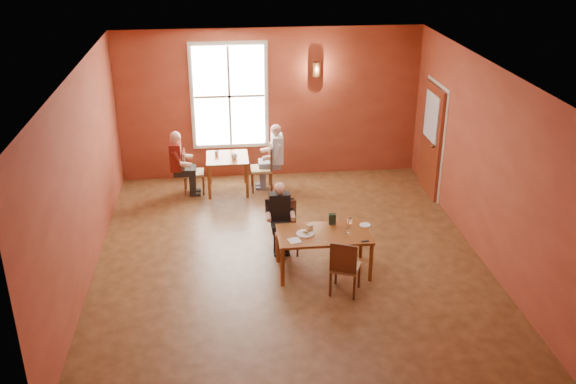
{
  "coord_description": "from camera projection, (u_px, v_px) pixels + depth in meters",
  "views": [
    {
      "loc": [
        -0.97,
        -8.79,
        5.07
      ],
      "look_at": [
        0.0,
        0.2,
        1.05
      ],
      "focal_mm": 40.0,
      "sensor_mm": 36.0,
      "label": 1
    }
  ],
  "objects": [
    {
      "name": "chair_empty",
      "position": [
        346.0,
        266.0,
        9.07
      ],
      "size": [
        0.5,
        0.5,
        0.86
      ],
      "primitive_type": null,
      "rotation": [
        0.0,
        0.0,
        -0.41
      ],
      "color": "brown",
      "rests_on": "ground"
    },
    {
      "name": "goblet_c",
      "position": [
        347.0,
        232.0,
        9.36
      ],
      "size": [
        0.07,
        0.07,
        0.16
      ],
      "primitive_type": null,
      "rotation": [
        0.0,
        0.0,
        0.07
      ],
      "color": "silver",
      "rests_on": "main_table"
    },
    {
      "name": "menu_stand",
      "position": [
        332.0,
        219.0,
        9.73
      ],
      "size": [
        0.11,
        0.06,
        0.18
      ],
      "primitive_type": "cube",
      "rotation": [
        0.0,
        0.0,
        -0.04
      ],
      "color": "#213629",
      "rests_on": "main_table"
    },
    {
      "name": "diner_main",
      "position": [
        286.0,
        222.0,
        10.06
      ],
      "size": [
        0.43,
        0.43,
        1.08
      ],
      "primitive_type": null,
      "rotation": [
        0.0,
        0.0,
        3.14
      ],
      "color": "black",
      "rests_on": "ground"
    },
    {
      "name": "cup_b",
      "position": [
        217.0,
        153.0,
        12.32
      ],
      "size": [
        0.11,
        0.11,
        0.09
      ],
      "primitive_type": "imported",
      "rotation": [
        0.0,
        0.0,
        -0.2
      ],
      "color": "white",
      "rests_on": "second_table"
    },
    {
      "name": "napkin",
      "position": [
        294.0,
        240.0,
        9.29
      ],
      "size": [
        0.21,
        0.21,
        0.01
      ],
      "primitive_type": "cube",
      "rotation": [
        0.0,
        0.0,
        0.26
      ],
      "color": "white",
      "rests_on": "main_table"
    },
    {
      "name": "ceiling",
      "position": [
        290.0,
        70.0,
        8.92
      ],
      "size": [
        6.0,
        7.0,
        0.04
      ],
      "primitive_type": "cube",
      "color": "white",
      "rests_on": "wall_back"
    },
    {
      "name": "ground",
      "position": [
        289.0,
        258.0,
        10.14
      ],
      "size": [
        6.0,
        7.0,
        0.01
      ],
      "primitive_type": "cube",
      "color": "brown",
      "rests_on": "ground"
    },
    {
      "name": "wall_right",
      "position": [
        484.0,
        162.0,
        9.82
      ],
      "size": [
        0.04,
        7.0,
        3.0
      ],
      "primitive_type": "cube",
      "color": "brown",
      "rests_on": "ground"
    },
    {
      "name": "sunglasses",
      "position": [
        365.0,
        241.0,
        9.27
      ],
      "size": [
        0.12,
        0.06,
        0.01
      ],
      "primitive_type": "cube",
      "rotation": [
        0.0,
        0.0,
        0.2
      ],
      "color": "black",
      "rests_on": "main_table"
    },
    {
      "name": "second_table",
      "position": [
        228.0,
        174.0,
        12.4
      ],
      "size": [
        0.8,
        0.8,
        0.7
      ],
      "primitive_type": null,
      "color": "brown",
      "rests_on": "ground"
    },
    {
      "name": "wall_back",
      "position": [
        270.0,
        104.0,
        12.71
      ],
      "size": [
        6.0,
        0.04,
        3.0
      ],
      "primitive_type": "cube",
      "color": "brown",
      "rests_on": "ground"
    },
    {
      "name": "door",
      "position": [
        431.0,
        140.0,
        12.09
      ],
      "size": [
        0.12,
        1.04,
        2.1
      ],
      "primitive_type": "cube",
      "color": "maroon",
      "rests_on": "ground"
    },
    {
      "name": "diner_maroon",
      "position": [
        192.0,
        162.0,
        12.22
      ],
      "size": [
        0.49,
        0.49,
        1.23
      ],
      "primitive_type": null,
      "rotation": [
        0.0,
        0.0,
        -1.57
      ],
      "color": "maroon",
      "rests_on": "ground"
    },
    {
      "name": "wall_left",
      "position": [
        83.0,
        178.0,
        9.23
      ],
      "size": [
        0.04,
        7.0,
        3.0
      ],
      "primitive_type": "cube",
      "color": "brown",
      "rests_on": "ground"
    },
    {
      "name": "cup_a",
      "position": [
        234.0,
        157.0,
        12.14
      ],
      "size": [
        0.12,
        0.12,
        0.09
      ],
      "primitive_type": "imported",
      "rotation": [
        0.0,
        0.0,
        -0.07
      ],
      "color": "white",
      "rests_on": "second_table"
    },
    {
      "name": "goblet_a",
      "position": [
        350.0,
        222.0,
        9.64
      ],
      "size": [
        0.09,
        0.09,
        0.17
      ],
      "primitive_type": null,
      "rotation": [
        0.0,
        0.0,
        -0.4
      ],
      "color": "white",
      "rests_on": "main_table"
    },
    {
      "name": "chair_diner_maroon",
      "position": [
        194.0,
        172.0,
        12.3
      ],
      "size": [
        0.38,
        0.38,
        0.86
      ],
      "primitive_type": null,
      "rotation": [
        0.0,
        0.0,
        -1.57
      ],
      "color": "#5C3018",
      "rests_on": "ground"
    },
    {
      "name": "wall_sconce",
      "position": [
        316.0,
        69.0,
        12.42
      ],
      "size": [
        0.16,
        0.16,
        0.28
      ],
      "primitive_type": "cylinder",
      "color": "brown",
      "rests_on": "wall_back"
    },
    {
      "name": "main_table",
      "position": [
        323.0,
        252.0,
        9.64
      ],
      "size": [
        1.38,
        0.78,
        0.65
      ],
      "primitive_type": null,
      "color": "brown",
      "rests_on": "ground"
    },
    {
      "name": "plate_food",
      "position": [
        305.0,
        233.0,
        9.47
      ],
      "size": [
        0.33,
        0.33,
        0.03
      ],
      "primitive_type": "cylinder",
      "rotation": [
        0.0,
        0.0,
        -0.28
      ],
      "color": "white",
      "rests_on": "main_table"
    },
    {
      "name": "chair_diner_main",
      "position": [
        286.0,
        229.0,
        10.14
      ],
      "size": [
        0.37,
        0.37,
        0.83
      ],
      "primitive_type": null,
      "rotation": [
        0.0,
        0.0,
        3.14
      ],
      "color": "#612D16",
      "rests_on": "ground"
    },
    {
      "name": "diner_white",
      "position": [
        263.0,
        159.0,
        12.35
      ],
      "size": [
        0.5,
        0.5,
        1.25
      ],
      "primitive_type": null,
      "rotation": [
        0.0,
        0.0,
        1.57
      ],
      "color": "silver",
      "rests_on": "ground"
    },
    {
      "name": "wall_front",
      "position": [
        328.0,
        301.0,
        6.35
      ],
      "size": [
        6.0,
        0.04,
        3.0
      ],
      "primitive_type": "cube",
      "color": "brown",
      "rests_on": "ground"
    },
    {
      "name": "chair_diner_white",
      "position": [
        261.0,
        168.0,
        12.42
      ],
      "size": [
        0.4,
        0.4,
        0.91
      ],
      "primitive_type": null,
      "rotation": [
        0.0,
        0.0,
        1.57
      ],
      "color": "#5E2E14",
      "rests_on": "ground"
    },
    {
      "name": "window",
      "position": [
        229.0,
        96.0,
        12.5
      ],
      "size": [
        1.36,
        0.1,
        1.96
      ],
      "primitive_type": "cube",
      "color": "white",
      "rests_on": "wall_back"
    },
    {
      "name": "knife",
      "position": [
        323.0,
        242.0,
        9.26
      ],
      "size": [
        0.17,
        0.04,
        0.0
      ],
      "primitive_type": "cube",
      "rotation": [
        0.0,
        0.0,
        -0.18
      ],
      "color": "white",
      "rests_on": "main_table"
    },
    {
      "name": "sandwich",
      "position": [
        310.0,
        229.0,
        9.53
      ],
      "size": [
        0.1,
        0.1,
        0.1
      ],
      "primitive_type": "cube",
      "rotation": [
        0.0,
        0.0,
        0.33
      ],
      "color": "#D9B35C",
      "rests_on": "main_table"
    },
    {
      "name": "side_plate",
      "position": [
        365.0,
        225.0,
        9.74
      ],
      "size": [
        0.21,
        0.21,
        0.01
      ],
      "primitive_type": "cylinder",
      "rotation": [
        0.0,
        0.0,
        -0.3
      ],
      "color": "silver",
      "rests_on": "main_table"
    }
  ]
}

